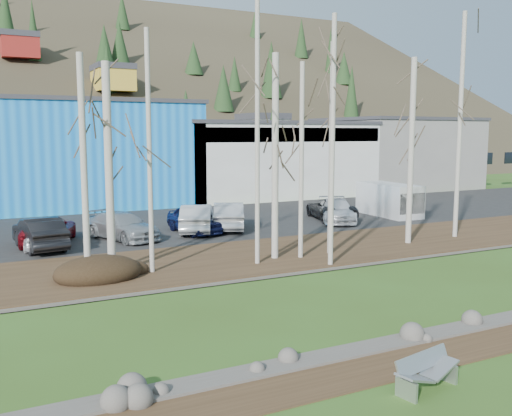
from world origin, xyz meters
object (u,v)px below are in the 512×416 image
car_3 (122,226)px  car_6 (331,209)px  bench_damaged (426,372)px  van_white (391,200)px  car_0 (39,235)px  car_2 (49,230)px  car_8 (197,218)px  car_1 (40,233)px  car_7 (336,210)px  car_5 (229,216)px  car_4 (194,220)px

car_3 → car_6: (13.94, 1.00, -0.03)m
bench_damaged → van_white: van_white is taller
van_white → car_0: bearing=-174.5°
bench_damaged → car_2: bearing=93.0°
car_8 → van_white: 14.10m
car_1 → car_3: 4.27m
car_8 → van_white: van_white is taller
car_7 → van_white: 4.82m
car_5 → car_7: (7.33, -0.42, -0.08)m
car_3 → car_8: 4.35m
bench_damaged → car_4: bearing=72.4°
car_4 → car_5: size_ratio=0.91×
car_1 → car_5: car_5 is taller
car_1 → car_5: size_ratio=0.99×
car_3 → car_7: car_7 is taller
bench_damaged → car_0: (-6.02, 20.06, 0.39)m
car_5 → car_6: (7.62, 0.66, -0.11)m
car_5 → car_8: bearing=23.9°
car_7 → car_8: bearing=-155.9°
car_6 → car_8: car_8 is taller
car_1 → car_3: bearing=-177.0°
car_2 → car_1: bearing=81.3°
car_6 → car_1: bearing=21.1°
car_6 → car_3: bearing=19.7°
car_5 → car_3: bearing=27.0°
bench_damaged → car_0: size_ratio=0.49×
car_6 → car_8: bearing=19.5°
bench_damaged → car_4: (2.31, 20.75, 0.49)m
car_2 → car_6: size_ratio=0.99×
car_0 → car_5: 10.60m
car_1 → car_3: car_1 is taller
car_1 → car_6: 18.23m
car_5 → car_4: bearing=28.8°
bench_damaged → car_3: car_3 is taller
car_0 → car_6: size_ratio=0.77×
car_0 → car_7: 17.90m
car_1 → car_8: car_8 is taller
car_1 → bench_damaged: bearing=99.8°
car_2 → van_white: (22.04, -0.24, 0.41)m
car_3 → car_7: 13.66m
car_8 → car_2: bearing=22.0°
car_5 → car_6: size_ratio=0.98×
car_3 → van_white: size_ratio=0.96×
bench_damaged → car_6: 24.79m
bench_damaged → car_8: (2.56, 20.94, 0.54)m
car_0 → car_5: (10.57, 0.88, 0.15)m
van_white → bench_damaged: bearing=-125.2°
car_0 → car_7: (17.89, 0.45, 0.07)m
car_1 → car_6: bearing=178.5°
car_1 → car_5: (10.53, 1.09, 0.01)m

